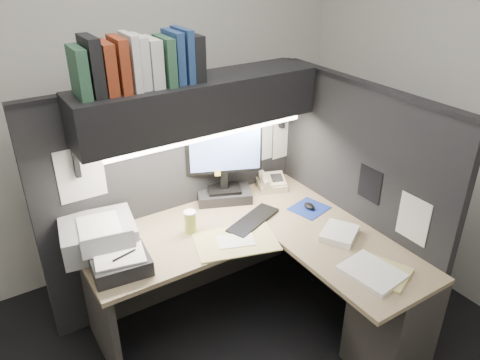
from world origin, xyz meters
The scene contains 21 objects.
wall_back centered at (0.00, 1.50, 1.35)m, with size 3.50×0.04×2.70m, color silver.
wall_right centered at (1.75, 0.00, 1.35)m, with size 0.04×3.00×2.70m, color silver.
partition_back centered at (0.03, 0.93, 0.80)m, with size 1.90×0.06×1.60m, color black.
partition_right centered at (0.98, 0.18, 0.80)m, with size 0.06×1.50×1.60m, color black.
desk centered at (0.43, 0.00, 0.44)m, with size 1.70×1.53×0.73m.
overhead_shelf centered at (0.12, 0.75, 1.50)m, with size 1.55×0.34×0.30m, color black.
task_light_tube centered at (0.12, 0.61, 1.33)m, with size 0.04×0.04×1.32m, color white.
monitor centered at (0.33, 0.81, 0.95)m, with size 0.50×0.36×0.56m.
keyboard centered at (0.34, 0.45, 0.74)m, with size 0.42×0.14×0.02m, color black.
mousepad centered at (0.76, 0.38, 0.73)m, with size 0.24×0.22×0.00m, color navy.
mouse centered at (0.76, 0.38, 0.75)m, with size 0.06×0.09×0.03m, color black.
telephone centered at (0.72, 0.78, 0.77)m, with size 0.20×0.21×0.08m, color #B6AC8C.
coffee_cup centered at (-0.06, 0.57, 0.80)m, with size 0.07×0.07×0.14m, color #C3D153.
printer centered at (-0.60, 0.72, 0.81)m, with size 0.42×0.36×0.17m, color #96999B.
notebook_stack centered at (-0.57, 0.43, 0.78)m, with size 0.31×0.26×0.09m, color black.
open_folder centered at (0.12, 0.32, 0.73)m, with size 0.50×0.33×0.01m, color tan.
paper_stack_a centered at (0.70, 0.02, 0.75)m, with size 0.23×0.20×0.05m, color white.
paper_stack_b centered at (0.59, -0.36, 0.75)m, with size 0.25×0.31×0.03m, color white.
manila_stack centered at (0.65, -0.36, 0.74)m, with size 0.24×0.31×0.02m, color tan.
binder_row centered at (-0.22, 0.76, 1.79)m, with size 0.72×0.25×0.31m.
pinned_papers centered at (0.42, 0.56, 1.05)m, with size 1.76×1.31×0.51m.
Camera 1 is at (-1.13, -1.70, 2.40)m, focal length 35.00 mm.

